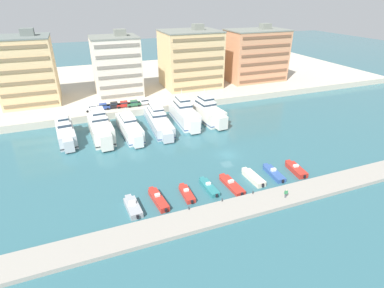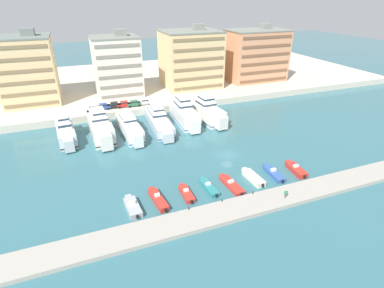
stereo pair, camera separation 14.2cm
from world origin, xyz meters
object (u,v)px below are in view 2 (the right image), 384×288
object	(u,v)px
yacht_ivory_left	(101,127)
car_green_center	(134,103)
pedestrian_near_edge	(286,193)
yacht_white_center	(184,113)
car_red_center_left	(124,104)
yacht_silver_center_left	(158,119)
motorboat_red_left	(158,199)
motorboat_teal_center_left	(209,187)
yacht_ivory_center_right	(208,112)
motorboat_grey_far_left	(132,207)
motorboat_red_right	(296,169)
motorboat_cream_center_right	(253,177)
motorboat_red_mid_left	(186,193)
motorboat_blue_mid_right	(274,173)
motorboat_red_center	(231,185)
car_white_center_right	(144,102)
yacht_white_mid_left	(130,127)
car_white_far_left	(92,108)
yacht_silver_far_left	(66,132)
car_black_mid_left	(114,105)
car_blue_left	(103,106)

from	to	relation	value
yacht_ivory_left	car_green_center	bearing A→B (deg)	52.10
yacht_ivory_left	pedestrian_near_edge	bearing A→B (deg)	-54.94
yacht_white_center	car_red_center_left	size ratio (longest dim) A/B	4.39
yacht_silver_center_left	yacht_ivory_left	bearing A→B (deg)	-172.74
motorboat_red_left	motorboat_teal_center_left	world-z (taller)	motorboat_red_left
yacht_ivory_center_right	motorboat_grey_far_left	distance (m)	42.53
motorboat_red_right	car_green_center	distance (m)	51.71
motorboat_teal_center_left	motorboat_cream_center_right	size ratio (longest dim) A/B	0.98
motorboat_red_mid_left	motorboat_blue_mid_right	bearing A→B (deg)	0.43
motorboat_red_center	yacht_ivory_left	bearing A→B (deg)	123.35
motorboat_grey_far_left	car_white_center_right	bearing A→B (deg)	74.57
yacht_white_mid_left	yacht_silver_center_left	world-z (taller)	yacht_silver_center_left
motorboat_red_left	car_white_far_left	xyz separation A→B (m)	(-7.13, 45.57, 2.51)
motorboat_red_left	pedestrian_near_edge	distance (m)	22.25
yacht_silver_center_left	motorboat_blue_mid_right	distance (m)	36.00
motorboat_red_left	yacht_white_center	bearing A→B (deg)	63.02
car_red_center_left	yacht_silver_center_left	bearing A→B (deg)	-61.35
yacht_white_center	pedestrian_near_edge	distance (m)	40.69
motorboat_red_left	car_white_center_right	bearing A→B (deg)	79.86
motorboat_red_center	car_red_center_left	bearing A→B (deg)	104.92
yacht_silver_far_left	car_black_mid_left	size ratio (longest dim) A/B	3.70
yacht_silver_center_left	car_red_center_left	world-z (taller)	yacht_silver_center_left
yacht_ivory_left	yacht_white_center	distance (m)	23.01
motorboat_grey_far_left	car_red_center_left	distance (m)	46.61
yacht_silver_far_left	yacht_white_mid_left	world-z (taller)	yacht_silver_far_left
yacht_ivory_center_right	motorboat_teal_center_left	bearing A→B (deg)	-113.30
car_blue_left	car_black_mid_left	world-z (taller)	same
yacht_white_center	yacht_ivory_center_right	xyz separation A→B (m)	(6.67, -1.07, -0.06)
motorboat_red_center	motorboat_blue_mid_right	world-z (taller)	motorboat_blue_mid_right
yacht_silver_far_left	motorboat_red_left	xyz separation A→B (m)	(14.61, -32.22, -1.73)
motorboat_cream_center_right	motorboat_blue_mid_right	world-z (taller)	motorboat_cream_center_right
car_blue_left	motorboat_red_mid_left	bearing A→B (deg)	-78.42
car_white_far_left	car_red_center_left	bearing A→B (deg)	0.24
motorboat_grey_far_left	car_black_mid_left	distance (m)	46.51
motorboat_teal_center_left	motorboat_blue_mid_right	bearing A→B (deg)	-1.32
yacht_white_mid_left	motorboat_red_left	bearing A→B (deg)	-91.33
motorboat_red_mid_left	yacht_white_center	bearing A→B (deg)	70.87
car_blue_left	car_white_center_right	xyz separation A→B (m)	(12.26, -0.15, 0.00)
motorboat_red_left	pedestrian_near_edge	size ratio (longest dim) A/B	4.25
car_green_center	car_white_center_right	xyz separation A→B (m)	(3.21, 0.31, 0.00)
motorboat_teal_center_left	car_white_center_right	distance (m)	45.29
yacht_silver_far_left	car_green_center	bearing A→B (deg)	33.75
yacht_white_mid_left	motorboat_teal_center_left	bearing A→B (deg)	-72.76
motorboat_blue_mid_right	car_blue_left	distance (m)	53.66
yacht_white_mid_left	motorboat_blue_mid_right	xyz separation A→B (m)	(23.27, -29.89, -1.54)
yacht_ivory_left	car_green_center	distance (m)	18.32
motorboat_red_right	car_black_mid_left	size ratio (longest dim) A/B	1.53
yacht_white_center	motorboat_blue_mid_right	distance (m)	33.47
motorboat_cream_center_right	car_green_center	size ratio (longest dim) A/B	1.63
yacht_ivory_left	yacht_white_center	size ratio (longest dim) A/B	0.97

